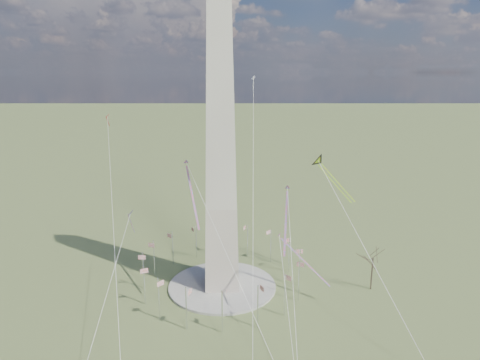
{
  "coord_description": "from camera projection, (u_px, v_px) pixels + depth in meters",
  "views": [
    {
      "loc": [
        0.54,
        -130.85,
        70.05
      ],
      "look_at": [
        5.98,
        0.0,
        37.08
      ],
      "focal_mm": 32.0,
      "sensor_mm": 36.0,
      "label": 1
    }
  ],
  "objects": [
    {
      "name": "washington_monument",
      "position": [
        221.0,
        146.0,
        132.16
      ],
      "size": [
        15.56,
        15.56,
        100.0
      ],
      "color": "beige",
      "rests_on": "plaza"
    },
    {
      "name": "tree_near",
      "position": [
        373.0,
        256.0,
        139.55
      ],
      "size": [
        9.56,
        9.56,
        16.72
      ],
      "color": "#4C372E",
      "rests_on": "ground"
    },
    {
      "name": "kite_diamond_purple",
      "position": [
        131.0,
        216.0,
        140.57
      ],
      "size": [
        1.71,
        2.68,
        8.31
      ],
      "rotation": [
        0.0,
        0.0,
        2.64
      ],
      "color": "navy",
      "rests_on": "ground"
    },
    {
      "name": "flagpole_ring",
      "position": [
        222.0,
        267.0,
        142.09
      ],
      "size": [
        54.4,
        54.4,
        13.0
      ],
      "color": "white",
      "rests_on": "ground"
    },
    {
      "name": "kite_small_red",
      "position": [
        107.0,
        117.0,
        166.73
      ],
      "size": [
        1.43,
        2.21,
        4.81
      ],
      "rotation": [
        0.0,
        0.0,
        2.61
      ],
      "color": "red",
      "rests_on": "ground"
    },
    {
      "name": "kite_streamer_left",
      "position": [
        286.0,
        210.0,
        127.79
      ],
      "size": [
        5.03,
        21.55,
        14.88
      ],
      "rotation": [
        0.0,
        0.0,
        2.97
      ],
      "color": "#FE3328",
      "rests_on": "ground"
    },
    {
      "name": "kite_streamer_right",
      "position": [
        297.0,
        253.0,
        138.32
      ],
      "size": [
        15.68,
        13.62,
        13.45
      ],
      "rotation": [
        0.0,
        0.0,
        4.01
      ],
      "color": "#FE3328",
      "rests_on": "ground"
    },
    {
      "name": "ground",
      "position": [
        222.0,
        287.0,
        143.86
      ],
      "size": [
        2000.0,
        2000.0,
        0.0
      ],
      "primitive_type": "plane",
      "color": "#516331",
      "rests_on": "ground"
    },
    {
      "name": "kite_streamer_mid",
      "position": [
        190.0,
        184.0,
        132.34
      ],
      "size": [
        6.48,
        23.17,
        16.11
      ],
      "rotation": [
        0.0,
        0.0,
        3.36
      ],
      "color": "#FE3328",
      "rests_on": "ground"
    },
    {
      "name": "plaza",
      "position": [
        222.0,
        286.0,
        143.77
      ],
      "size": [
        36.0,
        36.0,
        0.8
      ],
      "primitive_type": "cylinder",
      "color": "#A8A69A",
      "rests_on": "ground"
    },
    {
      "name": "kite_delta_black",
      "position": [
        320.0,
        164.0,
        148.8
      ],
      "size": [
        13.82,
        16.32,
        14.42
      ],
      "rotation": [
        0.0,
        0.0,
        3.79
      ],
      "color": "black",
      "rests_on": "ground"
    },
    {
      "name": "kite_small_white",
      "position": [
        253.0,
        79.0,
        174.79
      ],
      "size": [
        1.69,
        1.71,
        4.92
      ],
      "rotation": [
        0.0,
        0.0,
        3.08
      ],
      "color": "white",
      "rests_on": "ground"
    }
  ]
}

